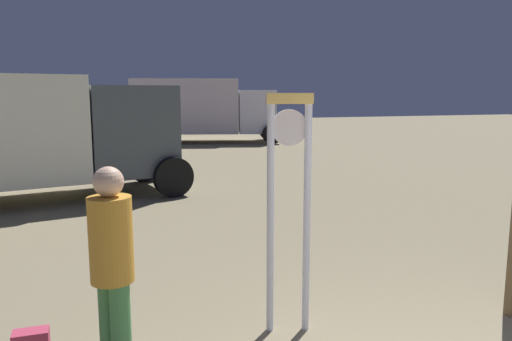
% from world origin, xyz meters
% --- Properties ---
extents(standing_clock, '(0.44, 0.19, 2.32)m').
position_xyz_m(standing_clock, '(-0.82, 1.80, 1.39)').
color(standing_clock, white).
rests_on(standing_clock, ground_plane).
extents(person_near_clock, '(0.34, 0.34, 1.77)m').
position_xyz_m(person_near_clock, '(-2.47, 1.39, 0.99)').
color(person_near_clock, '#47884B').
rests_on(person_near_clock, ground_plane).
extents(box_truck_near, '(6.71, 3.56, 2.68)m').
position_xyz_m(box_truck_near, '(-3.98, 8.99, 1.51)').
color(box_truck_near, white).
rests_on(box_truck_near, ground_plane).
extents(box_truck_far, '(7.20, 4.09, 2.95)m').
position_xyz_m(box_truck_far, '(2.35, 20.62, 1.62)').
color(box_truck_far, silver).
rests_on(box_truck_far, ground_plane).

